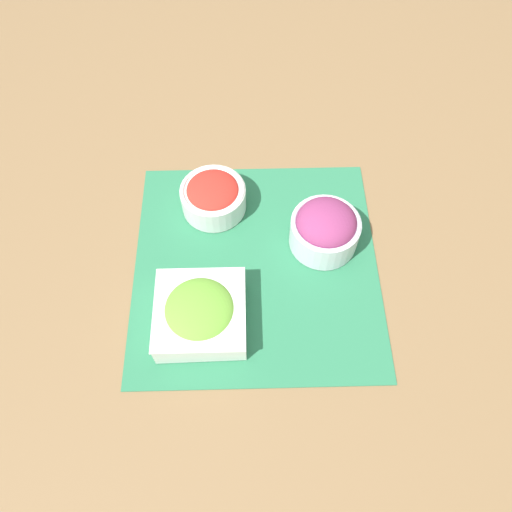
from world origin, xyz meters
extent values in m
plane|color=olive|center=(0.00, 0.00, 0.00)|extent=(3.00, 3.00, 0.00)
cube|color=#2D7A51|center=(0.00, 0.00, 0.00)|extent=(0.46, 0.47, 0.00)
cylinder|color=white|center=(-0.08, 0.14, 0.03)|extent=(0.13, 0.13, 0.05)
torus|color=white|center=(-0.08, 0.14, 0.06)|extent=(0.12, 0.12, 0.01)
ellipsoid|color=red|center=(-0.08, 0.14, 0.06)|extent=(0.10, 0.10, 0.03)
cylinder|color=silver|center=(0.13, 0.05, 0.04)|extent=(0.13, 0.13, 0.06)
torus|color=silver|center=(0.13, 0.05, 0.07)|extent=(0.13, 0.13, 0.01)
ellipsoid|color=#93386B|center=(0.13, 0.05, 0.07)|extent=(0.11, 0.11, 0.06)
cube|color=white|center=(-0.10, -0.11, 0.03)|extent=(0.16, 0.16, 0.05)
cube|color=white|center=(-0.10, -0.11, 0.05)|extent=(0.16, 0.16, 0.00)
ellipsoid|color=#6BAD38|center=(-0.10, -0.11, 0.05)|extent=(0.12, 0.12, 0.04)
camera|label=1|loc=(-0.01, -0.46, 0.82)|focal=35.00mm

